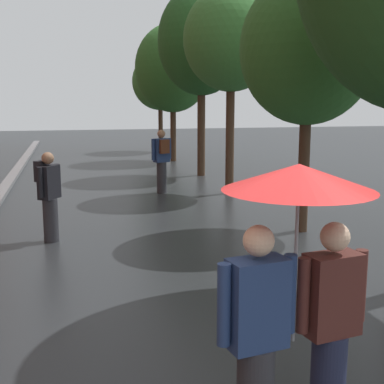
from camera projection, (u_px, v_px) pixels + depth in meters
The scene contains 8 objects.
street_tree_1 at pixel (308, 49), 9.36m from camera, with size 2.46×2.46×4.73m.
street_tree_2 at pixel (231, 40), 13.18m from camera, with size 2.43×2.43×5.28m.
street_tree_3 at pixel (202, 41), 16.40m from camera, with size 2.76×2.76×5.96m.
street_tree_4 at pixel (173, 68), 20.43m from camera, with size 2.96×2.96×5.36m.
street_tree_5 at pixel (160, 82), 24.40m from camera, with size 2.61×2.61×4.59m.
couple_under_umbrella at pixel (296, 269), 3.59m from camera, with size 1.19×1.04×2.06m.
pedestrian_walking_midground at pixel (49, 194), 9.08m from camera, with size 0.45×0.51×1.58m.
pedestrian_walking_far at pixel (162, 160), 13.83m from camera, with size 0.56×0.42×1.68m.
Camera 1 is at (-1.44, -2.94, 2.49)m, focal length 48.94 mm.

